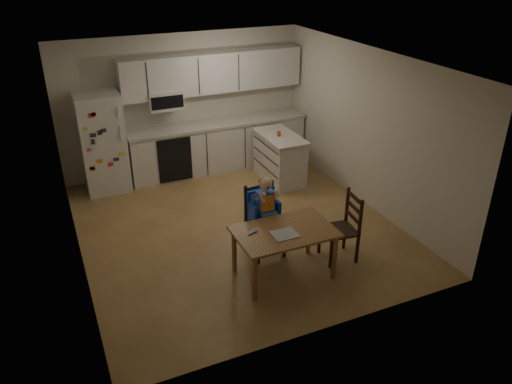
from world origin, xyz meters
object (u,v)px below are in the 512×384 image
object	(u,v)px
red_cup	(279,134)
chair_side	(346,223)
kitchen_island	(280,157)
dining_table	(284,237)
refrigerator	(102,143)
chair_booster	(264,207)

from	to	relation	value
red_cup	chair_side	bearing A→B (deg)	-96.10
kitchen_island	dining_table	world-z (taller)	kitchen_island
refrigerator	chair_booster	distance (m)	3.37
chair_side	dining_table	bearing A→B (deg)	-80.89
dining_table	red_cup	bearing A→B (deg)	65.09
kitchen_island	refrigerator	bearing A→B (deg)	162.80
refrigerator	chair_side	distance (m)	4.38
chair_booster	red_cup	bearing A→B (deg)	57.52
refrigerator	dining_table	xyz separation A→B (m)	(1.65, -3.55, -0.27)
chair_booster	chair_side	distance (m)	1.12
kitchen_island	red_cup	bearing A→B (deg)	-147.85
refrigerator	chair_booster	world-z (taller)	refrigerator
red_cup	dining_table	distance (m)	2.92
dining_table	chair_booster	world-z (taller)	chair_booster
red_cup	dining_table	xyz separation A→B (m)	(-1.22, -2.63, -0.32)
kitchen_island	chair_side	size ratio (longest dim) A/B	1.21
chair_booster	dining_table	bearing A→B (deg)	-91.10
red_cup	kitchen_island	bearing A→B (deg)	32.15
kitchen_island	red_cup	world-z (taller)	red_cup
kitchen_island	chair_side	world-z (taller)	chair_side
dining_table	chair_side	bearing A→B (deg)	2.35
kitchen_island	chair_booster	size ratio (longest dim) A/B	0.99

